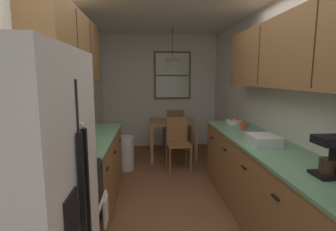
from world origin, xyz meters
The scene contains 23 objects.
ground_plane centered at (0.00, 1.00, 0.00)m, with size 12.00×12.00×0.00m, color brown.
wall_left centered at (-1.35, 1.00, 1.27)m, with size 0.10×9.00×2.55m, color silver.
wall_right centered at (1.35, 1.00, 1.27)m, with size 0.10×9.00×2.55m, color silver.
wall_back centered at (0.00, 3.65, 1.27)m, with size 4.40×0.10×2.55m, color silver.
stove_range centered at (-0.99, -0.44, 0.47)m, with size 0.66×0.65×1.10m.
microwave_over_range centered at (-1.11, -0.44, 1.70)m, with size 0.39×0.59×0.31m.
counter_left centered at (-1.00, 0.77, 0.45)m, with size 0.64×1.77×0.90m.
upper_cabinets_left centered at (-1.14, 0.72, 1.94)m, with size 0.33×1.85×0.75m.
counter_right centered at (1.00, 0.11, 0.45)m, with size 0.64×3.29×0.90m.
upper_cabinets_right centered at (1.14, 0.06, 1.85)m, with size 0.33×2.97×0.70m.
dining_table centered at (0.20, 2.64, 0.63)m, with size 0.88×0.76×0.75m.
dining_chair_near centered at (0.24, 2.05, 0.50)m, with size 0.43×0.43×0.90m.
dining_chair_far centered at (0.30, 3.23, 0.50)m, with size 0.45×0.45×0.90m.
pendant_light centered at (0.20, 2.64, 1.96)m, with size 0.27×0.27×0.64m.
back_window centered at (0.29, 3.58, 1.64)m, with size 0.84×0.05×1.07m.
trash_bin centered at (-0.70, 2.07, 0.29)m, with size 0.34×0.34×0.58m, color silver.
storage_canister centered at (-1.00, 0.19, 0.98)m, with size 0.10×0.10×0.16m.
dish_towel centered at (-0.64, -0.27, 0.50)m, with size 0.02×0.16×0.24m, color white.
coffee_maker centered at (1.06, -0.64, 1.06)m, with size 0.22×0.18×0.30m.
mug_by_coffeemaker centered at (1.01, 1.00, 0.95)m, with size 0.12×0.08×0.10m.
fruit_bowl centered at (1.03, 1.44, 0.94)m, with size 0.24×0.24×0.09m.
dish_rack centered at (0.94, 0.25, 0.95)m, with size 0.28×0.34×0.10m, color silver.
table_serving_bowl centered at (0.25, 2.57, 0.78)m, with size 0.20×0.20×0.06m, color #4C7299.
Camera 1 is at (-0.28, -2.31, 1.62)m, focal length 27.42 mm.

